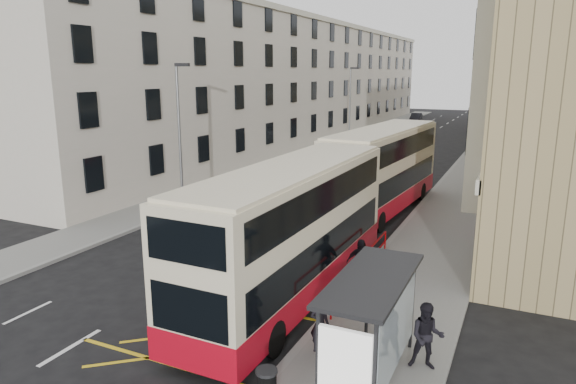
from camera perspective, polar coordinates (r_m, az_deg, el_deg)
The scene contains 20 objects.
ground at distance 17.76m, azimuth -18.13°, elevation -13.14°, with size 200.00×200.00×0.00m, color black.
pavement_right at distance 42.18m, azimuth 20.27°, elevation 2.01°, with size 4.00×120.00×0.15m, color slate.
pavement_left at distance 46.05m, azimuth 0.71°, elevation 3.72°, with size 3.00×120.00×0.15m, color slate.
kerb_right at distance 42.38m, azimuth 17.58°, elevation 2.26°, with size 0.25×120.00×0.15m, color gray.
kerb_left at distance 45.46m, azimuth 2.43°, elevation 3.58°, with size 0.25×120.00×0.15m, color gray.
road_markings at distance 57.99m, azimuth 13.75°, elevation 5.24°, with size 10.00×110.00×0.01m, color silver, non-canonical shape.
terrace_left at distance 62.00m, azimuth 1.69°, elevation 12.15°, with size 9.18×79.00×13.25m.
bus_shelter at distance 12.64m, azimuth 9.38°, elevation -13.03°, with size 1.65×4.25×2.70m.
guard_railing at distance 19.10m, azimuth 8.27°, elevation -7.88°, with size 0.06×6.56×1.01m.
street_lamp_near at distance 29.42m, azimuth -11.92°, elevation 6.99°, with size 0.93×0.18×8.00m.
street_lamp_far at distance 56.28m, azimuth 6.95°, elevation 10.03°, with size 0.93×0.18×8.00m.
double_decker_front at distance 17.52m, azimuth 0.45°, elevation -4.42°, with size 2.84×11.74×4.67m.
double_decker_rear at distance 28.87m, azimuth 10.51°, elevation 2.44°, with size 3.59×11.95×4.70m.
pedestrian_near at distance 14.47m, azimuth 3.57°, elevation -14.60°, with size 0.58×0.38×1.58m, color black.
pedestrian_mid at distance 14.17m, azimuth 15.18°, elevation -15.22°, with size 0.87×0.68×1.80m, color black.
pedestrian_far at distance 18.52m, azimuth 8.09°, elevation -7.91°, with size 1.06×0.44×1.81m, color black.
white_van at distance 52.08m, azimuth 8.47°, elevation 5.34°, with size 2.20×4.77×1.33m, color silver.
car_silver at distance 69.65m, azimuth 12.55°, elevation 7.24°, with size 1.87×4.65×1.58m, color #94969B.
car_dark at distance 82.60m, azimuth 14.04°, elevation 8.01°, with size 1.52×4.36×1.44m, color black.
car_red at distance 74.11m, azimuth 20.48°, elevation 7.07°, with size 2.21×5.44×1.58m, color #A92A19.
Camera 1 is at (11.27, -11.36, 7.69)m, focal length 32.00 mm.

